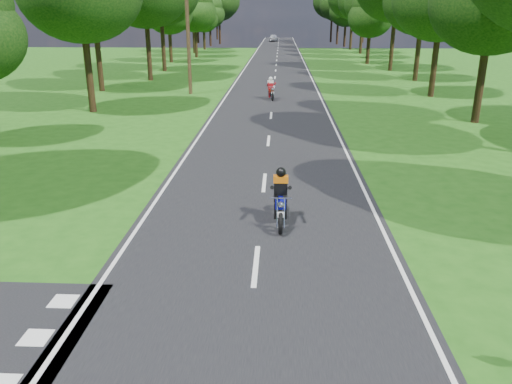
{
  "coord_description": "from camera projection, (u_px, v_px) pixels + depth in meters",
  "views": [
    {
      "loc": [
        0.49,
        -8.21,
        5.47
      ],
      "look_at": [
        -0.09,
        4.0,
        1.1
      ],
      "focal_mm": 35.0,
      "sensor_mm": 36.0,
      "label": 1
    }
  ],
  "objects": [
    {
      "name": "ground",
      "position": [
        251.0,
        316.0,
        9.58
      ],
      "size": [
        160.0,
        160.0,
        0.0
      ],
      "primitive_type": "plane",
      "color": "#1D4E12",
      "rests_on": "ground"
    },
    {
      "name": "rider_far_red",
      "position": [
        271.0,
        88.0,
        33.53
      ],
      "size": [
        0.88,
        1.85,
        1.48
      ],
      "primitive_type": null,
      "rotation": [
        0.0,
        0.0,
        0.17
      ],
      "color": "#A0210C",
      "rests_on": "main_road"
    },
    {
      "name": "rider_near_blue",
      "position": [
        281.0,
        196.0,
        13.59
      ],
      "size": [
        0.63,
        1.85,
        1.53
      ],
      "primitive_type": null,
      "rotation": [
        0.0,
        0.0,
        0.01
      ],
      "color": "#0D0F99",
      "rests_on": "main_road"
    },
    {
      "name": "road_markings",
      "position": [
        275.0,
        66.0,
        54.84
      ],
      "size": [
        7.4,
        140.0,
        0.01
      ],
      "color": "silver",
      "rests_on": "main_road"
    },
    {
      "name": "main_road",
      "position": [
        276.0,
        65.0,
        56.6
      ],
      "size": [
        7.0,
        140.0,
        0.02
      ],
      "primitive_type": "cube",
      "color": "black",
      "rests_on": "ground"
    },
    {
      "name": "telegraph_pole",
      "position": [
        188.0,
        35.0,
        34.82
      ],
      "size": [
        1.2,
        0.26,
        8.0
      ],
      "color": "#382616",
      "rests_on": "ground"
    },
    {
      "name": "distant_car",
      "position": [
        273.0,
        38.0,
        104.82
      ],
      "size": [
        1.93,
        4.44,
        1.49
      ],
      "primitive_type": "imported",
      "rotation": [
        0.0,
        0.0,
        -0.04
      ],
      "color": "silver",
      "rests_on": "main_road"
    }
  ]
}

